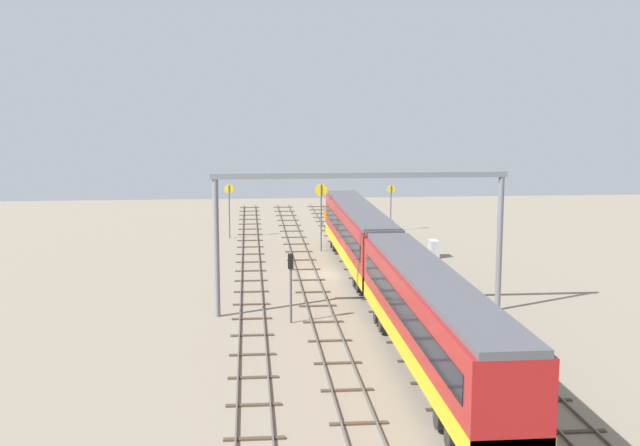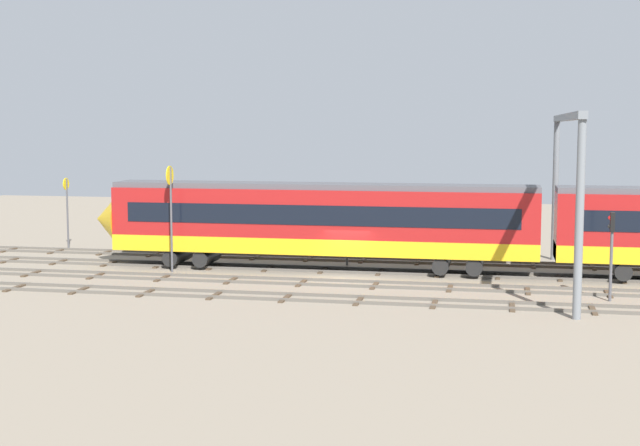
{
  "view_description": "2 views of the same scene",
  "coord_description": "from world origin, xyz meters",
  "px_view_note": "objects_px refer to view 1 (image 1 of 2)",
  "views": [
    {
      "loc": [
        -59.25,
        6.46,
        12.87
      ],
      "look_at": [
        2.97,
        0.83,
        3.55
      ],
      "focal_mm": 44.82,
      "sensor_mm": 36.0,
      "label": 1
    },
    {
      "loc": [
        -8.15,
        47.29,
        8.12
      ],
      "look_at": [
        1.64,
        -1.23,
        2.81
      ],
      "focal_mm": 50.48,
      "sensor_mm": 36.0,
      "label": 2
    }
  ],
  "objects_px": {
    "signal_light_trackside_departure": "(391,238)",
    "speed_sign_mid_trackside": "(229,204)",
    "overhead_gantry": "(360,208)",
    "relay_cabinet": "(434,249)",
    "speed_sign_far_trackside": "(391,202)",
    "signal_light_trackside_approach": "(291,277)",
    "speed_sign_near_foreground": "(321,207)",
    "train": "(385,266)"
  },
  "relations": [
    {
      "from": "signal_light_trackside_departure",
      "to": "speed_sign_mid_trackside",
      "type": "bearing_deg",
      "value": 37.21
    },
    {
      "from": "signal_light_trackside_departure",
      "to": "overhead_gantry",
      "type": "bearing_deg",
      "value": 161.33
    },
    {
      "from": "relay_cabinet",
      "to": "speed_sign_far_trackside",
      "type": "bearing_deg",
      "value": 4.72
    },
    {
      "from": "speed_sign_far_trackside",
      "to": "signal_light_trackside_approach",
      "type": "xyz_separation_m",
      "value": [
        -33.5,
        12.0,
        -0.24
      ]
    },
    {
      "from": "speed_sign_near_foreground",
      "to": "overhead_gantry",
      "type": "bearing_deg",
      "value": -178.73
    },
    {
      "from": "signal_light_trackside_departure",
      "to": "signal_light_trackside_approach",
      "type": "bearing_deg",
      "value": 148.68
    },
    {
      "from": "speed_sign_far_trackside",
      "to": "signal_light_trackside_departure",
      "type": "height_order",
      "value": "speed_sign_far_trackside"
    },
    {
      "from": "speed_sign_mid_trackside",
      "to": "signal_light_trackside_approach",
      "type": "xyz_separation_m",
      "value": [
        -30.71,
        -4.28,
        -0.6
      ]
    },
    {
      "from": "speed_sign_near_foreground",
      "to": "speed_sign_far_trackside",
      "type": "distance_m",
      "value": 13.2
    },
    {
      "from": "train",
      "to": "signal_light_trackside_departure",
      "type": "height_order",
      "value": "train"
    },
    {
      "from": "speed_sign_near_foreground",
      "to": "speed_sign_mid_trackside",
      "type": "height_order",
      "value": "speed_sign_near_foreground"
    },
    {
      "from": "overhead_gantry",
      "to": "relay_cabinet",
      "type": "bearing_deg",
      "value": -26.6
    },
    {
      "from": "signal_light_trackside_departure",
      "to": "relay_cabinet",
      "type": "xyz_separation_m",
      "value": [
        5.44,
        -4.69,
        -1.93
      ]
    },
    {
      "from": "signal_light_trackside_approach",
      "to": "signal_light_trackside_departure",
      "type": "relative_size",
      "value": 1.04
    },
    {
      "from": "train",
      "to": "speed_sign_far_trackside",
      "type": "height_order",
      "value": "train"
    },
    {
      "from": "speed_sign_near_foreground",
      "to": "signal_light_trackside_departure",
      "type": "height_order",
      "value": "speed_sign_near_foreground"
    },
    {
      "from": "speed_sign_near_foreground",
      "to": "speed_sign_mid_trackside",
      "type": "bearing_deg",
      "value": 47.1
    },
    {
      "from": "speed_sign_near_foreground",
      "to": "relay_cabinet",
      "type": "xyz_separation_m",
      "value": [
        -3.73,
        -9.25,
        -3.22
      ]
    },
    {
      "from": "speed_sign_near_foreground",
      "to": "speed_sign_far_trackside",
      "type": "height_order",
      "value": "speed_sign_near_foreground"
    },
    {
      "from": "train",
      "to": "signal_light_trackside_departure",
      "type": "relative_size",
      "value": 12.51
    },
    {
      "from": "overhead_gantry",
      "to": "signal_light_trackside_departure",
      "type": "relative_size",
      "value": 4.51
    },
    {
      "from": "speed_sign_mid_trackside",
      "to": "signal_light_trackside_departure",
      "type": "relative_size",
      "value": 1.3
    },
    {
      "from": "train",
      "to": "speed_sign_mid_trackside",
      "type": "relative_size",
      "value": 9.61
    },
    {
      "from": "train",
      "to": "relay_cabinet",
      "type": "bearing_deg",
      "value": -23.43
    },
    {
      "from": "train",
      "to": "signal_light_trackside_approach",
      "type": "distance_m",
      "value": 6.94
    },
    {
      "from": "speed_sign_mid_trackside",
      "to": "signal_light_trackside_departure",
      "type": "distance_m",
      "value": 21.1
    },
    {
      "from": "speed_sign_far_trackside",
      "to": "signal_light_trackside_departure",
      "type": "relative_size",
      "value": 1.18
    },
    {
      "from": "train",
      "to": "speed_sign_far_trackside",
      "type": "distance_m",
      "value": 30.86
    },
    {
      "from": "signal_light_trackside_departure",
      "to": "speed_sign_far_trackside",
      "type": "bearing_deg",
      "value": -10.21
    },
    {
      "from": "signal_light_trackside_departure",
      "to": "relay_cabinet",
      "type": "height_order",
      "value": "signal_light_trackside_departure"
    },
    {
      "from": "signal_light_trackside_approach",
      "to": "speed_sign_far_trackside",
      "type": "bearing_deg",
      "value": -19.71
    },
    {
      "from": "signal_light_trackside_departure",
      "to": "relay_cabinet",
      "type": "relative_size",
      "value": 2.73
    },
    {
      "from": "speed_sign_near_foreground",
      "to": "speed_sign_far_trackside",
      "type": "bearing_deg",
      "value": -37.85
    },
    {
      "from": "speed_sign_near_foreground",
      "to": "signal_light_trackside_departure",
      "type": "bearing_deg",
      "value": -153.61
    },
    {
      "from": "overhead_gantry",
      "to": "signal_light_trackside_departure",
      "type": "xyz_separation_m",
      "value": [
        12.08,
        -4.08,
        -3.91
      ]
    },
    {
      "from": "speed_sign_near_foreground",
      "to": "speed_sign_mid_trackside",
      "type": "distance_m",
      "value": 11.21
    },
    {
      "from": "overhead_gantry",
      "to": "speed_sign_far_trackside",
      "type": "bearing_deg",
      "value": -13.52
    },
    {
      "from": "speed_sign_far_trackside",
      "to": "speed_sign_near_foreground",
      "type": "bearing_deg",
      "value": 142.15
    },
    {
      "from": "signal_light_trackside_approach",
      "to": "speed_sign_near_foreground",
      "type": "bearing_deg",
      "value": -9.62
    },
    {
      "from": "speed_sign_mid_trackside",
      "to": "relay_cabinet",
      "type": "bearing_deg",
      "value": -123.05
    },
    {
      "from": "overhead_gantry",
      "to": "speed_sign_near_foreground",
      "type": "bearing_deg",
      "value": 1.27
    },
    {
      "from": "speed_sign_mid_trackside",
      "to": "signal_light_trackside_departure",
      "type": "bearing_deg",
      "value": -142.79
    }
  ]
}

